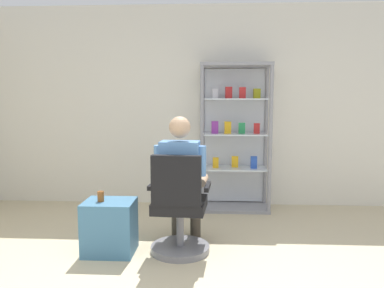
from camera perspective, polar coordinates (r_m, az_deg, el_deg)
The scene contains 6 objects.
back_wall at distance 5.15m, azimuth 1.96°, elevation 5.74°, with size 6.00×0.10×2.70m, color silver.
display_cabinet_main at distance 4.94m, azimuth 6.52°, elevation 1.22°, with size 0.90×0.45×1.90m.
office_chair at distance 3.53m, azimuth -1.98°, elevation -10.48°, with size 0.58×0.56×0.96m.
seated_shopkeeper at distance 3.61m, azimuth -1.58°, elevation -4.89°, with size 0.51×0.58×1.29m.
storage_crate at distance 3.69m, azimuth -12.42°, elevation -12.24°, with size 0.47×0.38×0.50m, color teal.
tea_glass at distance 3.61m, azimuth -13.74°, elevation -7.75°, with size 0.06×0.06×0.10m, color brown.
Camera 1 is at (0.11, -2.15, 1.44)m, focal length 35.00 mm.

